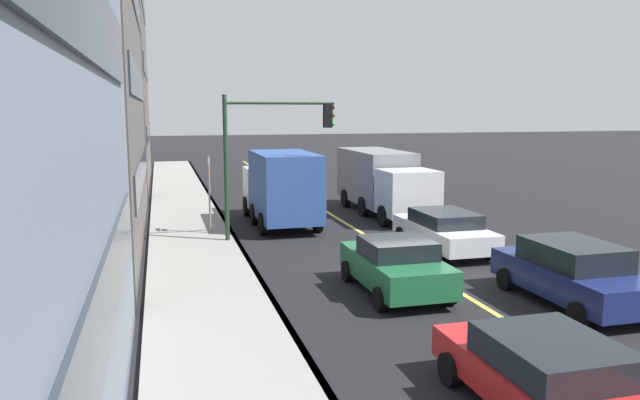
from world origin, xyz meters
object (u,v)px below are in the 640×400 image
Objects in this scene: car_green at (396,265)px; truck_gray at (382,180)px; car_white at (444,230)px; car_navy at (572,272)px; traffic_light_mast at (270,141)px; truck_blue at (281,187)px; street_sign_post at (209,190)px; car_red at (547,375)px.

truck_gray reaches higher than car_green.
car_green is 12.54m from truck_gray.
truck_gray is at bearing -4.71° from car_white.
car_navy is 11.37m from traffic_light_mast.
truck_blue is at bearing 106.99° from truck_gray.
street_sign_post is at bearing 55.11° from traffic_light_mast.
truck_gray is 1.19× the size of truck_blue.
car_green is 0.61× the size of truck_blue.
car_navy is (-6.17, -0.47, 0.08)m from car_white.
car_green is at bearing -173.99° from truck_blue.
car_green is at bearing -153.90° from street_sign_post.
car_green is 8.01m from traffic_light_mast.
car_navy is 0.69× the size of truck_blue.
truck_gray is 8.92m from street_sign_post.
truck_blue reaches higher than truck_gray.
car_navy is at bearing -117.46° from car_green.
car_green is at bearing 160.85° from truck_gray.
truck_blue is (17.09, 0.88, 0.94)m from car_red.
car_white is 1.04× the size of car_navy.
car_white is 1.17× the size of car_green.
car_navy is 0.83× the size of traffic_light_mast.
car_red is 0.55× the size of truck_gray.
truck_gray is 2.48× the size of street_sign_post.
truck_blue is 3.54m from street_sign_post.
street_sign_post is (-1.62, 3.14, 0.19)m from truck_blue.
car_red is at bearing -165.41° from street_sign_post.
car_green is at bearing 62.54° from car_navy.
car_white is 11.57m from car_red.
traffic_light_mast is (13.99, 1.91, 3.03)m from car_red.
traffic_light_mast reaches higher than car_red.
car_navy is 1.06× the size of car_red.
car_red is 14.44m from traffic_light_mast.
car_red is (-4.80, 4.14, -0.11)m from car_navy.
traffic_light_mast is (-3.10, 1.02, 2.09)m from truck_blue.
truck_gray is at bearing -0.67° from car_navy.
car_white is 6.19m from car_navy.
car_navy reaches higher than car_red.
traffic_light_mast is at bearing 7.76° from car_red.
car_white is 7.77m from truck_gray.
truck_gray is (7.70, -0.63, 0.84)m from car_white.
car_red is 16.02m from street_sign_post.
car_red is 0.65× the size of truck_blue.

